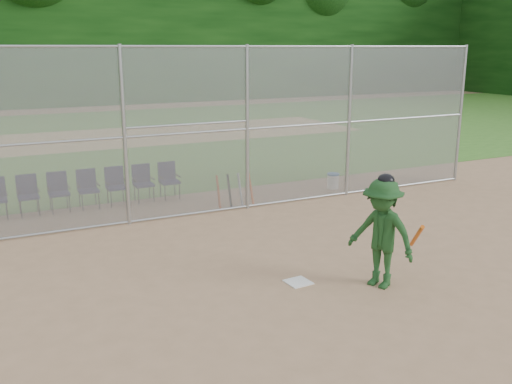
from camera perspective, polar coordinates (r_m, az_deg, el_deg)
name	(u,v)px	position (r m, az deg, el deg)	size (l,w,h in m)	color
ground	(322,288)	(9.77, 6.61, -9.54)	(100.00, 100.00, 0.00)	tan
grass_strip	(101,138)	(26.23, -15.27, 5.19)	(100.00, 100.00, 0.00)	#387021
dirt_patch_far	(101,138)	(26.23, -15.27, 5.20)	(24.00, 24.00, 0.00)	tan
backstop_fence	(209,129)	(13.53, -4.73, 6.33)	(16.09, 0.09, 4.00)	gray
treeline	(83,11)	(27.95, -16.90, 16.93)	(81.00, 60.00, 11.00)	black
home_plate	(298,282)	(9.95, 4.24, -8.97)	(0.40, 0.40, 0.02)	white
batter_at_plate	(382,233)	(9.70, 12.45, -4.02)	(1.14, 1.41, 1.94)	#1B451D
water_cooler	(333,181)	(16.44, 7.71, 1.13)	(0.35, 0.35, 0.44)	white
spare_bats	(235,190)	(14.42, -2.13, 0.17)	(0.96, 0.34, 0.84)	#D84C14
chair_3	(28,196)	(14.68, -21.82, -0.35)	(0.54, 0.52, 0.96)	#0E0E34
chair_4	(59,193)	(14.74, -19.10, -0.05)	(0.54, 0.52, 0.96)	#0E0E34
chair_5	(88,189)	(14.84, -16.41, 0.25)	(0.54, 0.52, 0.96)	#0E0E34
chair_6	(117,186)	(14.97, -13.77, 0.54)	(0.54, 0.52, 0.96)	#0E0E34
chair_7	(144,184)	(15.13, -11.17, 0.83)	(0.54, 0.52, 0.96)	#0E0E34
chair_8	(170,181)	(15.32, -8.63, 1.11)	(0.54, 0.52, 0.96)	#0E0E34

